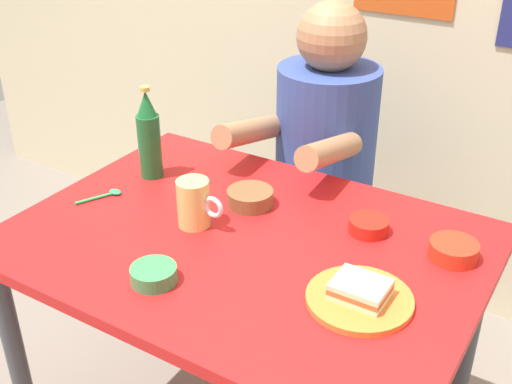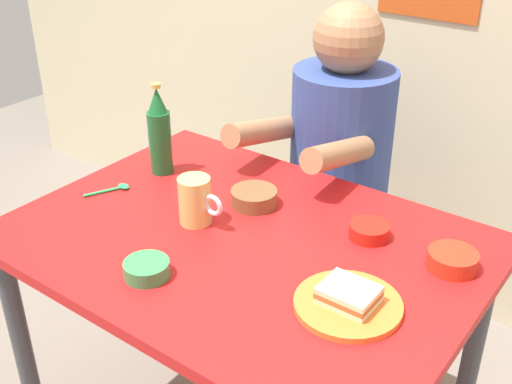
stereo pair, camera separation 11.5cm
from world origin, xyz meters
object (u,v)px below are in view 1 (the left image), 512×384
at_px(person_seated, 325,132).
at_px(beer_mug, 194,203).
at_px(condiment_bowl_brown, 250,197).
at_px(plate_orange, 359,299).
at_px(stool, 320,241).
at_px(dining_table, 245,270).
at_px(beer_bottle, 149,137).
at_px(sandwich, 360,289).

bearing_deg(person_seated, beer_mug, -93.65).
relative_size(person_seated, condiment_bowl_brown, 6.00).
bearing_deg(plate_orange, stool, 120.71).
bearing_deg(dining_table, beer_mug, -174.01).
bearing_deg(dining_table, beer_bottle, 161.03).
bearing_deg(dining_table, sandwich, -14.12).
bearing_deg(person_seated, plate_orange, -58.89).
bearing_deg(condiment_bowl_brown, beer_bottle, -179.50).
xyz_separation_m(stool, plate_orange, (0.42, -0.71, 0.40)).
distance_m(stool, beer_bottle, 0.77).
bearing_deg(stool, plate_orange, -59.29).
distance_m(person_seated, condiment_bowl_brown, 0.48).
distance_m(plate_orange, sandwich, 0.02).
bearing_deg(beer_bottle, person_seated, 57.99).
xyz_separation_m(person_seated, sandwich, (0.42, -0.70, 0.01)).
height_order(sandwich, beer_bottle, beer_bottle).
height_order(stool, beer_mug, beer_mug).
bearing_deg(sandwich, stool, 120.71).
height_order(dining_table, condiment_bowl_brown, condiment_bowl_brown).
distance_m(dining_table, stool, 0.70).
bearing_deg(stool, beer_bottle, -121.42).
xyz_separation_m(dining_table, beer_mug, (-0.14, -0.01, 0.15)).
bearing_deg(sandwich, beer_bottle, 163.20).
relative_size(plate_orange, beer_bottle, 0.84).
height_order(beer_bottle, condiment_bowl_brown, beer_bottle).
xyz_separation_m(sandwich, condiment_bowl_brown, (-0.40, 0.22, -0.01)).
distance_m(sandwich, beer_bottle, 0.76).
bearing_deg(beer_bottle, beer_mug, -29.93).
distance_m(person_seated, sandwich, 0.82).
height_order(sandwich, beer_mug, beer_mug).
distance_m(person_seated, plate_orange, 0.82).
relative_size(dining_table, beer_bottle, 4.20).
height_order(person_seated, condiment_bowl_brown, person_seated).
bearing_deg(stool, person_seated, -90.00).
relative_size(plate_orange, sandwich, 2.00).
height_order(dining_table, sandwich, sandwich).
bearing_deg(person_seated, condiment_bowl_brown, -87.35).
bearing_deg(plate_orange, beer_mug, 171.61).
bearing_deg(condiment_bowl_brown, stool, 92.59).
distance_m(dining_table, beer_bottle, 0.47).
bearing_deg(beer_mug, dining_table, 5.99).
bearing_deg(person_seated, sandwich, -58.89).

